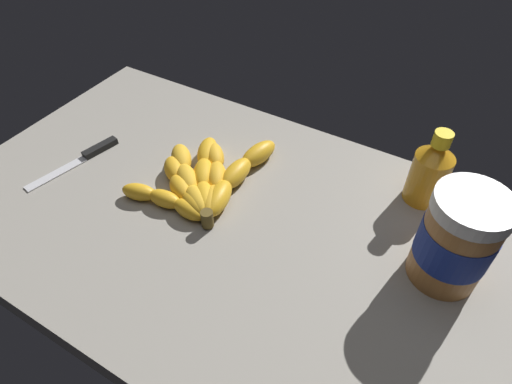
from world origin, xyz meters
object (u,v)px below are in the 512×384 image
(peanut_butter_jar, at_px, (456,240))
(butter_knife, at_px, (82,158))
(honey_bottle, at_px, (430,172))
(banana_bunch, at_px, (204,180))

(peanut_butter_jar, distance_m, butter_knife, 0.65)
(honey_bottle, height_order, butter_knife, honey_bottle)
(honey_bottle, distance_m, butter_knife, 0.62)
(honey_bottle, relative_size, butter_knife, 0.74)
(butter_knife, bearing_deg, banana_bunch, 13.37)
(peanut_butter_jar, bearing_deg, butter_knife, -172.53)
(banana_bunch, height_order, butter_knife, banana_bunch)
(peanut_butter_jar, height_order, honey_bottle, peanut_butter_jar)
(banana_bunch, relative_size, honey_bottle, 1.84)
(banana_bunch, bearing_deg, honey_bottle, 26.48)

